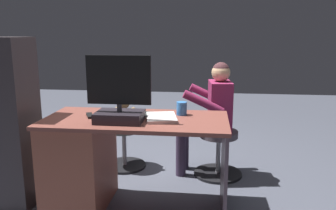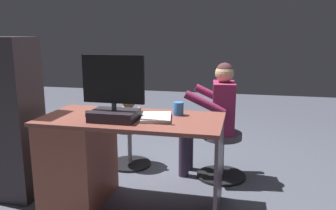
{
  "view_description": "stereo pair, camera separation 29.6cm",
  "coord_description": "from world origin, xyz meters",
  "px_view_note": "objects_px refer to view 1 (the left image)",
  "views": [
    {
      "loc": [
        -0.54,
        2.89,
        1.39
      ],
      "look_at": [
        -0.2,
        0.02,
        0.77
      ],
      "focal_mm": 36.6,
      "sensor_mm": 36.0,
      "label": 1
    },
    {
      "loc": [
        -0.84,
        2.84,
        1.39
      ],
      "look_at": [
        -0.2,
        0.02,
        0.77
      ],
      "focal_mm": 36.6,
      "sensor_mm": 36.0,
      "label": 2
    }
  ],
  "objects_px": {
    "person": "(211,110)",
    "teddy_bear": "(124,112)",
    "monitor": "(119,102)",
    "office_chair_teddy": "(124,142)",
    "computer_mouse": "(105,112)",
    "desk": "(92,158)",
    "cup": "(182,108)",
    "tv_remote": "(90,116)",
    "keyboard": "(141,114)",
    "visitor_chair": "(218,150)"
  },
  "relations": [
    {
      "from": "desk",
      "to": "person",
      "type": "relative_size",
      "value": 1.26
    },
    {
      "from": "desk",
      "to": "office_chair_teddy",
      "type": "height_order",
      "value": "desk"
    },
    {
      "from": "office_chair_teddy",
      "to": "tv_remote",
      "type": "bearing_deg",
      "value": 85.79
    },
    {
      "from": "office_chair_teddy",
      "to": "desk",
      "type": "bearing_deg",
      "value": 86.01
    },
    {
      "from": "office_chair_teddy",
      "to": "person",
      "type": "height_order",
      "value": "person"
    },
    {
      "from": "cup",
      "to": "office_chair_teddy",
      "type": "height_order",
      "value": "cup"
    },
    {
      "from": "desk",
      "to": "keyboard",
      "type": "bearing_deg",
      "value": -167.46
    },
    {
      "from": "person",
      "to": "keyboard",
      "type": "bearing_deg",
      "value": 49.63
    },
    {
      "from": "person",
      "to": "teddy_bear",
      "type": "bearing_deg",
      "value": -6.36
    },
    {
      "from": "computer_mouse",
      "to": "tv_remote",
      "type": "relative_size",
      "value": 0.64
    },
    {
      "from": "monitor",
      "to": "keyboard",
      "type": "xyz_separation_m",
      "value": [
        -0.12,
        -0.2,
        -0.14
      ]
    },
    {
      "from": "monitor",
      "to": "teddy_bear",
      "type": "relative_size",
      "value": 1.53
    },
    {
      "from": "office_chair_teddy",
      "to": "teddy_bear",
      "type": "xyz_separation_m",
      "value": [
        -0.0,
        -0.01,
        0.32
      ]
    },
    {
      "from": "monitor",
      "to": "person",
      "type": "distance_m",
      "value": 1.11
    },
    {
      "from": "keyboard",
      "to": "desk",
      "type": "bearing_deg",
      "value": 12.54
    },
    {
      "from": "monitor",
      "to": "office_chair_teddy",
      "type": "xyz_separation_m",
      "value": [
        0.21,
        -0.93,
        -0.62
      ]
    },
    {
      "from": "teddy_bear",
      "to": "person",
      "type": "relative_size",
      "value": 0.28
    },
    {
      "from": "keyboard",
      "to": "person",
      "type": "height_order",
      "value": "person"
    },
    {
      "from": "tv_remote",
      "to": "person",
      "type": "height_order",
      "value": "person"
    },
    {
      "from": "cup",
      "to": "office_chair_teddy",
      "type": "xyz_separation_m",
      "value": [
        0.65,
        -0.67,
        -0.53
      ]
    },
    {
      "from": "desk",
      "to": "person",
      "type": "height_order",
      "value": "person"
    },
    {
      "from": "computer_mouse",
      "to": "visitor_chair",
      "type": "xyz_separation_m",
      "value": [
        -0.93,
        -0.62,
        -0.51
      ]
    },
    {
      "from": "office_chair_teddy",
      "to": "person",
      "type": "bearing_deg",
      "value": 174.36
    },
    {
      "from": "desk",
      "to": "teddy_bear",
      "type": "xyz_separation_m",
      "value": [
        -0.06,
        -0.83,
        0.19
      ]
    },
    {
      "from": "desk",
      "to": "visitor_chair",
      "type": "xyz_separation_m",
      "value": [
        -1.02,
        -0.72,
        -0.15
      ]
    },
    {
      "from": "cup",
      "to": "tv_remote",
      "type": "relative_size",
      "value": 0.7
    },
    {
      "from": "visitor_chair",
      "to": "monitor",
      "type": "bearing_deg",
      "value": 47.93
    },
    {
      "from": "monitor",
      "to": "desk",
      "type": "bearing_deg",
      "value": -22.7
    },
    {
      "from": "visitor_chair",
      "to": "person",
      "type": "height_order",
      "value": "person"
    },
    {
      "from": "computer_mouse",
      "to": "office_chair_teddy",
      "type": "xyz_separation_m",
      "value": [
        0.03,
        -0.71,
        -0.49
      ]
    },
    {
      "from": "teddy_bear",
      "to": "computer_mouse",
      "type": "bearing_deg",
      "value": 92.65
    },
    {
      "from": "computer_mouse",
      "to": "office_chair_teddy",
      "type": "relative_size",
      "value": 0.21
    },
    {
      "from": "desk",
      "to": "tv_remote",
      "type": "bearing_deg",
      "value": -73.09
    },
    {
      "from": "office_chair_teddy",
      "to": "visitor_chair",
      "type": "bearing_deg",
      "value": 174.36
    },
    {
      "from": "cup",
      "to": "office_chair_teddy",
      "type": "distance_m",
      "value": 1.07
    },
    {
      "from": "keyboard",
      "to": "visitor_chair",
      "type": "distance_m",
      "value": 1.03
    },
    {
      "from": "visitor_chair",
      "to": "person",
      "type": "relative_size",
      "value": 0.42
    },
    {
      "from": "monitor",
      "to": "visitor_chair",
      "type": "bearing_deg",
      "value": -132.07
    },
    {
      "from": "computer_mouse",
      "to": "person",
      "type": "relative_size",
      "value": 0.09
    },
    {
      "from": "cup",
      "to": "keyboard",
      "type": "bearing_deg",
      "value": 11.91
    },
    {
      "from": "teddy_bear",
      "to": "visitor_chair",
      "type": "bearing_deg",
      "value": 173.7
    },
    {
      "from": "cup",
      "to": "teddy_bear",
      "type": "distance_m",
      "value": 0.96
    },
    {
      "from": "computer_mouse",
      "to": "office_chair_teddy",
      "type": "distance_m",
      "value": 0.86
    },
    {
      "from": "keyboard",
      "to": "tv_remote",
      "type": "distance_m",
      "value": 0.4
    },
    {
      "from": "tv_remote",
      "to": "person",
      "type": "relative_size",
      "value": 0.13
    },
    {
      "from": "monitor",
      "to": "visitor_chair",
      "type": "distance_m",
      "value": 1.3
    },
    {
      "from": "monitor",
      "to": "tv_remote",
      "type": "height_order",
      "value": "monitor"
    },
    {
      "from": "computer_mouse",
      "to": "tv_remote",
      "type": "xyz_separation_m",
      "value": [
        0.09,
        0.1,
        -0.01
      ]
    },
    {
      "from": "desk",
      "to": "keyboard",
      "type": "xyz_separation_m",
      "value": [
        -0.39,
        -0.09,
        0.35
      ]
    },
    {
      "from": "tv_remote",
      "to": "visitor_chair",
      "type": "distance_m",
      "value": 1.35
    }
  ]
}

